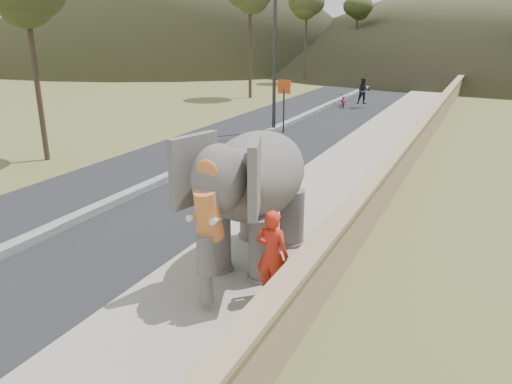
# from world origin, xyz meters

# --- Properties ---
(ground) EXTENTS (160.00, 160.00, 0.00)m
(ground) POSITION_xyz_m (0.00, 0.00, 0.00)
(ground) COLOR olive
(ground) RESTS_ON ground
(road) EXTENTS (7.00, 120.00, 0.03)m
(road) POSITION_xyz_m (-5.00, 10.00, 0.01)
(road) COLOR black
(road) RESTS_ON ground
(median) EXTENTS (0.35, 120.00, 0.22)m
(median) POSITION_xyz_m (-5.00, 10.00, 0.11)
(median) COLOR black
(median) RESTS_ON ground
(walkway) EXTENTS (3.00, 120.00, 0.15)m
(walkway) POSITION_xyz_m (0.00, 10.00, 0.07)
(walkway) COLOR #9E9687
(walkway) RESTS_ON ground
(parapet) EXTENTS (0.30, 120.00, 1.10)m
(parapet) POSITION_xyz_m (1.65, 10.00, 0.55)
(parapet) COLOR tan
(parapet) RESTS_ON ground
(lamppost) EXTENTS (1.76, 0.36, 8.00)m
(lamppost) POSITION_xyz_m (-4.69, 13.54, 4.87)
(lamppost) COLOR #29292D
(lamppost) RESTS_ON ground
(signboard) EXTENTS (0.60, 0.08, 2.40)m
(signboard) POSITION_xyz_m (-4.50, 13.51, 1.64)
(signboard) COLOR #2D2D33
(signboard) RESTS_ON ground
(elephant_and_man) EXTENTS (2.28, 3.85, 2.73)m
(elephant_and_man) POSITION_xyz_m (0.02, 1.01, 1.50)
(elephant_and_man) COLOR slate
(elephant_and_man) RESTS_ON ground
(motorcyclist) EXTENTS (2.14, 1.66, 1.81)m
(motorcyclist) POSITION_xyz_m (-3.57, 22.29, 0.72)
(motorcyclist) COLOR maroon
(motorcyclist) RESTS_ON ground
(trees) EXTENTS (42.51, 44.47, 8.15)m
(trees) POSITION_xyz_m (0.06, 30.70, 3.71)
(trees) COLOR #473828
(trees) RESTS_ON ground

